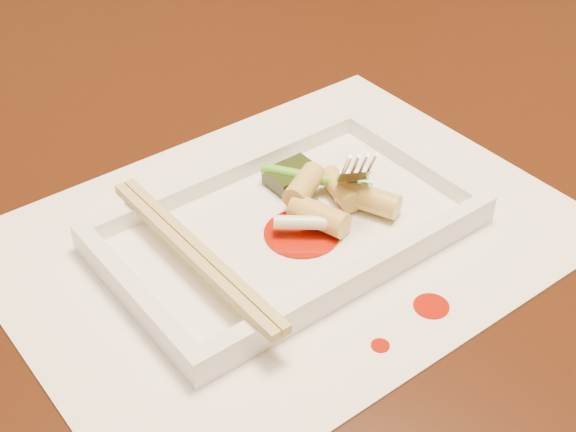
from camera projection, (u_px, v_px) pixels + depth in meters
table at (268, 259)px, 0.72m from camera, size 1.40×0.90×0.75m
placemat at (288, 236)px, 0.58m from camera, size 0.40×0.30×0.00m
sauce_splatter_a at (431, 306)px, 0.52m from camera, size 0.02×0.02×0.00m
sauce_splatter_b at (380, 345)px, 0.50m from camera, size 0.01×0.01×0.00m
plate_base at (288, 231)px, 0.58m from camera, size 0.26×0.16×0.01m
plate_rim_far at (230, 172)px, 0.62m from camera, size 0.26×0.01×0.01m
plate_rim_near at (357, 275)px, 0.53m from camera, size 0.26×0.01×0.01m
plate_rim_left at (135, 293)px, 0.51m from camera, size 0.01×0.14×0.01m
plate_rim_right at (412, 159)px, 0.63m from camera, size 0.01×0.14×0.01m
veg_piece at (292, 175)px, 0.61m from camera, size 0.04×0.03×0.01m
scallion_white at (302, 223)px, 0.56m from camera, size 0.04×0.03×0.01m
scallion_green at (316, 179)px, 0.60m from camera, size 0.06×0.08×0.01m
chopstick_a at (189, 254)px, 0.53m from camera, size 0.01×0.19×0.01m
chopstick_b at (200, 250)px, 0.53m from camera, size 0.01×0.19×0.01m
fork at (350, 97)px, 0.58m from camera, size 0.09×0.10×0.14m
sauce_blob_0 at (302, 233)px, 0.57m from camera, size 0.05×0.05×0.00m
rice_cake_0 at (341, 189)px, 0.60m from camera, size 0.03×0.04×0.02m
rice_cake_1 at (319, 216)px, 0.57m from camera, size 0.03×0.05×0.02m
rice_cake_2 at (304, 186)px, 0.59m from camera, size 0.04×0.03×0.02m
rice_cake_3 at (368, 199)px, 0.59m from camera, size 0.04×0.05×0.02m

